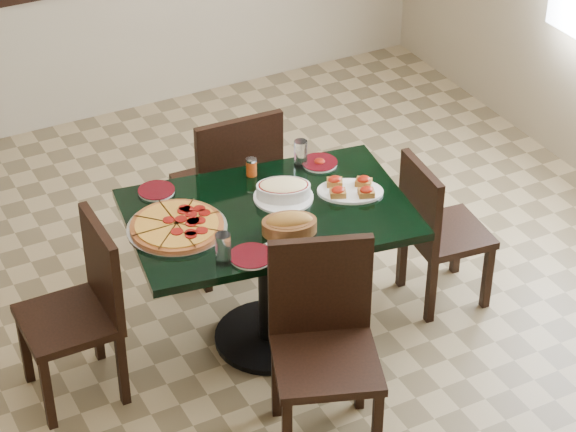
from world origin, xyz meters
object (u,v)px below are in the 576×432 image
chair_near (323,335)px  chair_right (435,226)px  chair_far (232,183)px  bread_basket (289,224)px  main_table (269,244)px  chair_left (83,303)px  bruschetta_platter (350,188)px  lasagna_casserole (283,190)px  pepperoni_pizza (177,226)px

chair_near → chair_right: chair_near is taller
chair_far → bread_basket: (-0.08, -0.78, 0.25)m
main_table → chair_left: 0.88m
chair_right → bruschetta_platter: same height
chair_near → bread_basket: 0.52m
bruschetta_platter → chair_far: bearing=145.3°
chair_right → bruschetta_platter: (-0.47, 0.05, 0.33)m
chair_left → lasagna_casserole: (0.98, -0.02, 0.31)m
chair_far → chair_right: chair_far is taller
chair_far → lasagna_casserole: size_ratio=3.28×
chair_right → bread_basket: bearing=103.0°
lasagna_casserole → bruschetta_platter: 0.31m
chair_right → bruschetta_platter: size_ratio=2.17×
chair_right → bread_basket: (-0.86, -0.11, 0.35)m
chair_left → pepperoni_pizza: bearing=86.5°
chair_far → chair_right: (0.78, -0.68, -0.10)m
pepperoni_pizza → main_table: bearing=-7.2°
chair_near → chair_right: (0.93, 0.55, -0.08)m
bread_basket → main_table: bearing=109.7°
chair_left → lasagna_casserole: 1.03m
chair_near → main_table: bearing=104.4°
lasagna_casserole → chair_left: bearing=-157.3°
chair_left → bread_basket: bearing=72.8°
chair_left → bruschetta_platter: 1.31m
bread_basket → chair_near: bearing=-80.5°
chair_left → bread_basket: size_ratio=3.05×
main_table → pepperoni_pizza: 0.47m
chair_far → lasagna_casserole: 0.59m
main_table → chair_left: (-0.87, 0.08, -0.09)m
lasagna_casserole → bruschetta_platter: bearing=5.3°
chair_right → lasagna_casserole: bearing=85.0°
main_table → chair_right: size_ratio=1.70×
lasagna_casserole → bruschetta_platter: lasagna_casserole is taller
main_table → pepperoni_pizza: size_ratio=3.08×
chair_near → chair_left: (-0.81, 0.72, -0.04)m
chair_left → pepperoni_pizza: (0.45, -0.03, 0.29)m
main_table → chair_right: 0.88m
chair_near → chair_left: size_ratio=1.08×
chair_far → lasagna_casserole: bearing=94.0°
chair_right → chair_near: bearing=126.4°
chair_far → lasagna_casserole: (0.02, -0.53, 0.26)m
main_table → bruschetta_platter: (0.40, -0.04, 0.21)m
chair_right → lasagna_casserole: size_ratio=2.74×
lasagna_casserole → bread_basket: bearing=-87.9°
chair_near → chair_left: 1.08m
chair_near → bruschetta_platter: (0.47, 0.59, 0.25)m
bruschetta_platter → chair_left: bearing=-156.5°
chair_far → pepperoni_pizza: 0.78m
pepperoni_pizza → bread_basket: bread_basket is taller
main_table → chair_far: (0.09, 0.59, -0.03)m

